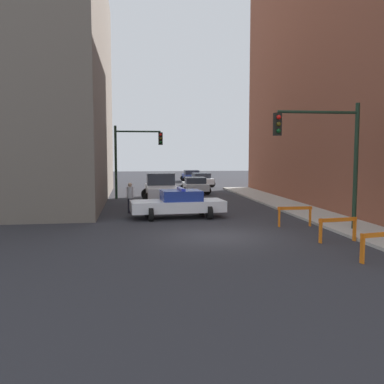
{
  "coord_description": "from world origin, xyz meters",
  "views": [
    {
      "loc": [
        -3.28,
        -16.33,
        3.29
      ],
      "look_at": [
        0.12,
        7.78,
        1.05
      ],
      "focal_mm": 40.0,
      "sensor_mm": 36.0,
      "label": 1
    }
  ],
  "objects_px": {
    "traffic_light_far": "(131,151)",
    "parked_car_mid": "(201,179)",
    "pedestrian_crossing": "(130,197)",
    "police_car": "(178,204)",
    "barrier_mid": "(338,225)",
    "white_truck": "(161,188)",
    "parked_car_near": "(195,185)",
    "barrier_back": "(295,213)",
    "barrier_front": "(382,241)",
    "parked_car_far": "(191,176)",
    "traffic_light_near": "(330,147)"
  },
  "relations": [
    {
      "from": "traffic_light_far",
      "to": "police_car",
      "type": "bearing_deg",
      "value": -76.31
    },
    {
      "from": "barrier_front",
      "to": "pedestrian_crossing",
      "type": "bearing_deg",
      "value": 123.18
    },
    {
      "from": "traffic_light_near",
      "to": "parked_car_mid",
      "type": "bearing_deg",
      "value": 92.99
    },
    {
      "from": "barrier_mid",
      "to": "barrier_front",
      "type": "bearing_deg",
      "value": -90.8
    },
    {
      "from": "parked_car_mid",
      "to": "police_car",
      "type": "bearing_deg",
      "value": -104.4
    },
    {
      "from": "traffic_light_far",
      "to": "barrier_front",
      "type": "bearing_deg",
      "value": -68.69
    },
    {
      "from": "parked_car_far",
      "to": "barrier_back",
      "type": "relative_size",
      "value": 2.71
    },
    {
      "from": "traffic_light_far",
      "to": "barrier_back",
      "type": "height_order",
      "value": "traffic_light_far"
    },
    {
      "from": "traffic_light_near",
      "to": "barrier_mid",
      "type": "height_order",
      "value": "traffic_light_near"
    },
    {
      "from": "pedestrian_crossing",
      "to": "barrier_back",
      "type": "distance_m",
      "value": 9.03
    },
    {
      "from": "police_car",
      "to": "barrier_back",
      "type": "relative_size",
      "value": 3.01
    },
    {
      "from": "parked_car_far",
      "to": "barrier_mid",
      "type": "xyz_separation_m",
      "value": [
        0.77,
        -33.62,
        -0.06
      ]
    },
    {
      "from": "traffic_light_far",
      "to": "pedestrian_crossing",
      "type": "relative_size",
      "value": 3.13
    },
    {
      "from": "pedestrian_crossing",
      "to": "barrier_mid",
      "type": "height_order",
      "value": "pedestrian_crossing"
    },
    {
      "from": "parked_car_mid",
      "to": "barrier_front",
      "type": "xyz_separation_m",
      "value": [
        0.75,
        -29.56,
        -0.06
      ]
    },
    {
      "from": "parked_car_near",
      "to": "barrier_front",
      "type": "bearing_deg",
      "value": -81.92
    },
    {
      "from": "parked_car_near",
      "to": "parked_car_far",
      "type": "bearing_deg",
      "value": 85.32
    },
    {
      "from": "white_truck",
      "to": "parked_car_near",
      "type": "distance_m",
      "value": 6.55
    },
    {
      "from": "parked_car_mid",
      "to": "pedestrian_crossing",
      "type": "xyz_separation_m",
      "value": [
        -6.83,
        -17.98,
        0.19
      ]
    },
    {
      "from": "white_truck",
      "to": "pedestrian_crossing",
      "type": "height_order",
      "value": "white_truck"
    },
    {
      "from": "parked_car_mid",
      "to": "barrier_mid",
      "type": "xyz_separation_m",
      "value": [
        0.79,
        -26.7,
        -0.06
      ]
    },
    {
      "from": "pedestrian_crossing",
      "to": "barrier_front",
      "type": "distance_m",
      "value": 13.84
    },
    {
      "from": "police_car",
      "to": "parked_car_near",
      "type": "relative_size",
      "value": 1.11
    },
    {
      "from": "white_truck",
      "to": "parked_car_near",
      "type": "bearing_deg",
      "value": 61.21
    },
    {
      "from": "barrier_back",
      "to": "white_truck",
      "type": "bearing_deg",
      "value": 116.49
    },
    {
      "from": "barrier_front",
      "to": "barrier_mid",
      "type": "height_order",
      "value": "same"
    },
    {
      "from": "barrier_mid",
      "to": "barrier_back",
      "type": "height_order",
      "value": "same"
    },
    {
      "from": "parked_car_far",
      "to": "pedestrian_crossing",
      "type": "height_order",
      "value": "pedestrian_crossing"
    },
    {
      "from": "parked_car_mid",
      "to": "barrier_front",
      "type": "height_order",
      "value": "parked_car_mid"
    },
    {
      "from": "police_car",
      "to": "white_truck",
      "type": "distance_m",
      "value": 7.17
    },
    {
      "from": "traffic_light_near",
      "to": "barrier_front",
      "type": "bearing_deg",
      "value": -96.55
    },
    {
      "from": "parked_car_far",
      "to": "pedestrian_crossing",
      "type": "bearing_deg",
      "value": -104.4
    },
    {
      "from": "parked_car_far",
      "to": "barrier_back",
      "type": "bearing_deg",
      "value": -88.19
    },
    {
      "from": "traffic_light_far",
      "to": "parked_car_mid",
      "type": "relative_size",
      "value": 1.19
    },
    {
      "from": "barrier_front",
      "to": "barrier_mid",
      "type": "relative_size",
      "value": 0.99
    },
    {
      "from": "police_car",
      "to": "barrier_back",
      "type": "distance_m",
      "value": 5.89
    },
    {
      "from": "police_car",
      "to": "barrier_mid",
      "type": "height_order",
      "value": "police_car"
    },
    {
      "from": "parked_car_near",
      "to": "parked_car_far",
      "type": "distance_m",
      "value": 14.08
    },
    {
      "from": "parked_car_near",
      "to": "pedestrian_crossing",
      "type": "distance_m",
      "value": 12.09
    },
    {
      "from": "traffic_light_far",
      "to": "barrier_front",
      "type": "xyz_separation_m",
      "value": [
        7.48,
        -19.18,
        -2.78
      ]
    },
    {
      "from": "traffic_light_near",
      "to": "police_car",
      "type": "bearing_deg",
      "value": 139.74
    },
    {
      "from": "traffic_light_far",
      "to": "parked_car_mid",
      "type": "height_order",
      "value": "traffic_light_far"
    },
    {
      "from": "traffic_light_near",
      "to": "parked_car_near",
      "type": "height_order",
      "value": "traffic_light_near"
    },
    {
      "from": "white_truck",
      "to": "barrier_front",
      "type": "height_order",
      "value": "white_truck"
    },
    {
      "from": "traffic_light_near",
      "to": "pedestrian_crossing",
      "type": "relative_size",
      "value": 3.13
    },
    {
      "from": "traffic_light_near",
      "to": "parked_car_mid",
      "type": "xyz_separation_m",
      "value": [
        -1.29,
        24.8,
        -2.86
      ]
    },
    {
      "from": "parked_car_near",
      "to": "pedestrian_crossing",
      "type": "bearing_deg",
      "value": -113.39
    },
    {
      "from": "pedestrian_crossing",
      "to": "police_car",
      "type": "bearing_deg",
      "value": 135.71
    },
    {
      "from": "traffic_light_far",
      "to": "pedestrian_crossing",
      "type": "height_order",
      "value": "traffic_light_far"
    },
    {
      "from": "parked_car_far",
      "to": "pedestrian_crossing",
      "type": "relative_size",
      "value": 2.61
    }
  ]
}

